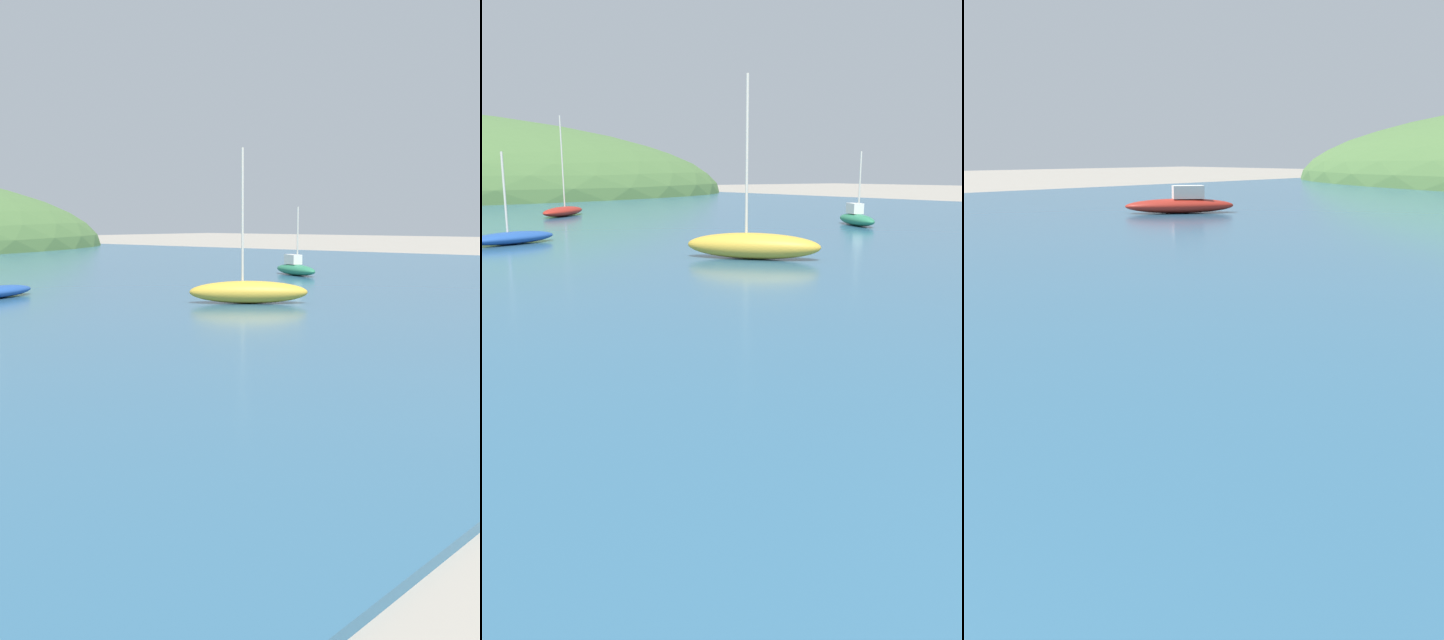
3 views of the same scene
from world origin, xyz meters
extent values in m
ellipsoid|color=#287551|center=(16.52, 19.08, 0.34)|extent=(2.06, 3.19, 0.48)
cube|color=silver|center=(16.62, 19.29, 0.79)|extent=(0.77, 0.98, 0.43)
cylinder|color=beige|center=(16.45, 18.93, 1.84)|extent=(0.07, 0.07, 2.52)
ellipsoid|color=#1E4793|center=(2.58, 20.62, 0.29)|extent=(3.12, 1.71, 0.38)
cylinder|color=beige|center=(2.44, 20.58, 1.67)|extent=(0.07, 0.07, 2.39)
ellipsoid|color=maroon|center=(8.91, 31.89, 0.33)|extent=(3.70, 3.54, 0.47)
cylinder|color=beige|center=(9.06, 32.03, 2.80)|extent=(0.07, 0.07, 4.46)
ellipsoid|color=gold|center=(6.42, 13.56, 0.43)|extent=(2.87, 3.28, 0.66)
cylinder|color=beige|center=(6.31, 13.70, 2.67)|extent=(0.07, 0.07, 3.82)
camera|label=1|loc=(-10.52, -0.21, 2.53)|focal=42.00mm
camera|label=2|loc=(-3.66, 1.23, 2.25)|focal=35.00mm
camera|label=3|loc=(2.80, 1.62, 2.74)|focal=35.00mm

